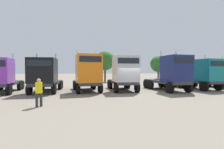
{
  "coord_description": "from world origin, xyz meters",
  "views": [
    {
      "loc": [
        -4.46,
        -15.87,
        2.27
      ],
      "look_at": [
        -1.51,
        2.14,
        1.8
      ],
      "focal_mm": 26.28,
      "sensor_mm": 36.0,
      "label": 1
    }
  ],
  "objects": [
    {
      "name": "semi_truck_black",
      "position": [
        -8.5,
        1.5,
        1.82
      ],
      "size": [
        2.57,
        6.21,
        4.05
      ],
      "rotation": [
        0.0,
        0.0,
        -1.57
      ],
      "color": "#333338",
      "rests_on": "ground"
    },
    {
      "name": "semi_truck_purple",
      "position": [
        -12.61,
        1.45,
        1.79
      ],
      "size": [
        3.29,
        6.44,
        4.0
      ],
      "rotation": [
        0.0,
        0.0,
        -1.44
      ],
      "color": "#333338",
      "rests_on": "ground"
    },
    {
      "name": "semi_truck_navy",
      "position": [
        4.74,
        0.38,
        1.97
      ],
      "size": [
        3.16,
        6.46,
        4.38
      ],
      "rotation": [
        0.0,
        0.0,
        -1.47
      ],
      "color": "#333338",
      "rests_on": "ground"
    },
    {
      "name": "visitor_in_hivis",
      "position": [
        -7.29,
        -5.17,
        1.02
      ],
      "size": [
        0.57,
        0.57,
        1.76
      ],
      "rotation": [
        0.0,
        0.0,
        2.33
      ],
      "color": "#2E2E2E",
      "rests_on": "ground"
    },
    {
      "name": "semi_truck_silver",
      "position": [
        -0.32,
        1.31,
        1.96
      ],
      "size": [
        2.57,
        5.96,
        4.33
      ],
      "rotation": [
        0.0,
        0.0,
        -1.57
      ],
      "color": "#333338",
      "rests_on": "ground"
    },
    {
      "name": "oak_far_left",
      "position": [
        -14.51,
        19.35,
        3.54
      ],
      "size": [
        2.94,
        2.94,
        5.04
      ],
      "color": "#4C3823",
      "rests_on": "ground"
    },
    {
      "name": "oak_far_right",
      "position": [
        12.26,
        19.84,
        3.72
      ],
      "size": [
        3.7,
        3.7,
        5.59
      ],
      "color": "#4C3823",
      "rests_on": "ground"
    },
    {
      "name": "ground",
      "position": [
        0.0,
        0.0,
        0.0
      ],
      "size": [
        200.0,
        200.0,
        0.0
      ],
      "primitive_type": "plane",
      "color": "gray"
    },
    {
      "name": "oak_far_centre",
      "position": [
        -0.6,
        16.21,
        4.14
      ],
      "size": [
        3.79,
        3.79,
        6.05
      ],
      "color": "#4C3823",
      "rests_on": "ground"
    },
    {
      "name": "semi_truck_orange",
      "position": [
        -4.2,
        1.38,
        2.03
      ],
      "size": [
        3.29,
        5.99,
        4.46
      ],
      "rotation": [
        0.0,
        0.0,
        -1.43
      ],
      "color": "#333338",
      "rests_on": "ground"
    },
    {
      "name": "semi_truck_teal",
      "position": [
        9.03,
        1.09,
        1.82
      ],
      "size": [
        3.54,
        6.13,
        4.11
      ],
      "rotation": [
        0.0,
        0.0,
        -1.39
      ],
      "color": "#333338",
      "rests_on": "ground"
    }
  ]
}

